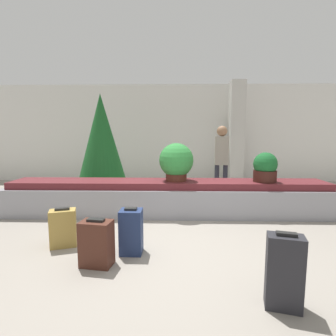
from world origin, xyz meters
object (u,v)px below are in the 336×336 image
suitcase_3 (131,231)px  decorated_tree (102,143)px  suitcase_0 (97,243)px  potted_plant_0 (265,168)px  suitcase_1 (63,228)px  pillar (236,133)px  suitcase_2 (284,272)px  potted_plant_1 (176,162)px  traveler_0 (221,156)px

suitcase_3 → decorated_tree: (-1.20, 2.99, 1.06)m
suitcase_0 → potted_plant_0: 3.40m
suitcase_0 → suitcase_1: size_ratio=1.04×
potted_plant_0 → decorated_tree: bearing=159.5°
suitcase_1 → suitcase_3: suitcase_3 is taller
pillar → suitcase_2: 6.25m
potted_plant_1 → decorated_tree: bearing=145.6°
suitcase_3 → suitcase_2: bearing=-33.7°
suitcase_1 → decorated_tree: decorated_tree is taller
suitcase_2 → traveler_0: size_ratio=0.40×
potted_plant_0 → traveler_0: size_ratio=0.32×
suitcase_0 → potted_plant_0: size_ratio=1.02×
suitcase_2 → decorated_tree: bearing=138.5°
traveler_0 → suitcase_3: bearing=66.3°
suitcase_0 → potted_plant_0: (2.65, 2.02, 0.66)m
potted_plant_1 → suitcase_2: bearing=-71.3°
suitcase_3 → decorated_tree: 3.39m
suitcase_0 → suitcase_1: 0.83m
potted_plant_1 → traveler_0: bearing=47.5°
potted_plant_0 → suitcase_2: bearing=-105.0°
suitcase_2 → decorated_tree: size_ratio=0.28×
pillar → suitcase_0: 6.18m
suitcase_0 → decorated_tree: size_ratio=0.23×
suitcase_2 → potted_plant_1: (-0.95, 2.82, 0.70)m
pillar → suitcase_2: size_ratio=4.51×
traveler_0 → pillar: bearing=-105.4°
suitcase_2 → traveler_0: traveler_0 is taller
suitcase_3 → potted_plant_0: 2.92m
suitcase_0 → potted_plant_0: bearing=46.0°
suitcase_3 → potted_plant_0: (2.29, 1.69, 0.64)m
pillar → suitcase_0: bearing=-118.2°
suitcase_1 → suitcase_3: (0.99, -0.19, 0.03)m
potted_plant_0 → potted_plant_1: size_ratio=0.77×
suitcase_0 → potted_plant_1: potted_plant_1 is taller
suitcase_1 → potted_plant_0: potted_plant_0 is taller
pillar → suitcase_3: bearing=-116.6°
pillar → traveler_0: size_ratio=1.81×
suitcase_3 → potted_plant_1: (0.60, 1.76, 0.74)m
suitcase_3 → traveler_0: bearing=60.9°
suitcase_2 → decorated_tree: decorated_tree is taller
suitcase_2 → potted_plant_0: potted_plant_0 is taller
suitcase_3 → traveler_0: (1.68, 2.94, 0.77)m
potted_plant_1 → suitcase_3: bearing=-108.9°
suitcase_1 → traveler_0: (2.67, 2.74, 0.81)m
pillar → suitcase_2: pillar is taller
pillar → suitcase_0: (-2.85, -5.32, -1.32)m
suitcase_0 → traveler_0: 3.94m
suitcase_0 → suitcase_2: suitcase_2 is taller
suitcase_1 → pillar: bearing=35.7°
suitcase_1 → potted_plant_0: size_ratio=0.98×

